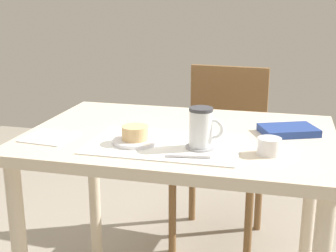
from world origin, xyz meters
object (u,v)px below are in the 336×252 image
object	(u,v)px
dining_table	(180,160)
pastry	(135,133)
sugar_bowl	(269,146)
small_book	(288,130)
wooden_chair	(222,145)
pastry_plate	(135,141)
coffee_mug	(202,127)

from	to	relation	value
dining_table	pastry	xyz separation A→B (m)	(-0.11, -0.15, 0.13)
sugar_bowl	small_book	bearing A→B (deg)	76.66
wooden_chair	pastry	world-z (taller)	wooden_chair
wooden_chair	sugar_bowl	size ratio (longest dim) A/B	12.08
pastry	sugar_bowl	bearing A→B (deg)	0.81
wooden_chair	dining_table	bearing A→B (deg)	89.27
sugar_bowl	pastry_plate	bearing A→B (deg)	-179.19
coffee_mug	small_book	bearing A→B (deg)	42.03
wooden_chair	pastry_plate	size ratio (longest dim) A/B	5.99
wooden_chair	small_book	distance (m)	0.73
pastry_plate	sugar_bowl	xyz separation A→B (m)	(0.41, 0.01, 0.02)
coffee_mug	sugar_bowl	bearing A→B (deg)	0.40
dining_table	wooden_chair	bearing A→B (deg)	85.40
sugar_bowl	small_book	distance (m)	0.23
small_book	pastry	bearing A→B (deg)	-176.06
wooden_chair	coffee_mug	xyz separation A→B (m)	(0.04, -0.84, 0.33)
pastry_plate	pastry	xyz separation A→B (m)	(0.00, 0.00, 0.03)
wooden_chair	pastry	distance (m)	0.91
small_book	wooden_chair	bearing A→B (deg)	92.94
pastry	sugar_bowl	world-z (taller)	pastry
dining_table	sugar_bowl	bearing A→B (deg)	-26.39
wooden_chair	sugar_bowl	distance (m)	0.92
pastry_plate	pastry	world-z (taller)	pastry
pastry	dining_table	bearing A→B (deg)	54.73
coffee_mug	small_book	xyz separation A→B (m)	(0.25, 0.23, -0.06)
pastry_plate	coffee_mug	size ratio (longest dim) A/B	1.18
pastry_plate	pastry	size ratio (longest dim) A/B	1.71
dining_table	small_book	size ratio (longest dim) A/B	5.68
sugar_bowl	coffee_mug	bearing A→B (deg)	-179.60
coffee_mug	small_book	distance (m)	0.35
pastry	sugar_bowl	size ratio (longest dim) A/B	1.18
coffee_mug	small_book	world-z (taller)	coffee_mug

